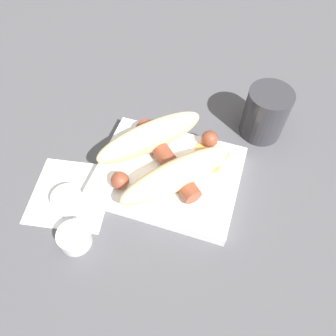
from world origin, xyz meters
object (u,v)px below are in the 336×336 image
at_px(food_tray, 168,175).
at_px(condiment_cup_far, 75,238).
at_px(bread_roll, 163,155).
at_px(condiment_cup_near, 69,201).
at_px(sausage, 167,159).
at_px(drink_glass, 265,113).

distance_m(food_tray, condiment_cup_far, 0.18).
distance_m(bread_roll, condiment_cup_near, 0.17).
bearing_deg(condiment_cup_near, sausage, 40.49).
relative_size(food_tray, sausage, 1.52).
bearing_deg(condiment_cup_far, condiment_cup_near, 125.39).
relative_size(food_tray, condiment_cup_far, 4.88).
distance_m(food_tray, bread_roll, 0.04).
bearing_deg(condiment_cup_far, bread_roll, 61.28).
bearing_deg(sausage, condiment_cup_near, -139.51).
xyz_separation_m(food_tray, condiment_cup_far, (-0.10, -0.15, 0.00)).
xyz_separation_m(sausage, condiment_cup_near, (-0.13, -0.11, -0.03)).
height_order(food_tray, condiment_cup_far, condiment_cup_far).
relative_size(bread_roll, condiment_cup_far, 4.78).
distance_m(bread_roll, sausage, 0.02).
height_order(condiment_cup_far, drink_glass, drink_glass).
distance_m(sausage, condiment_cup_far, 0.19).
distance_m(condiment_cup_near, condiment_cup_far, 0.06).
xyz_separation_m(bread_roll, drink_glass, (0.14, 0.15, -0.01)).
bearing_deg(sausage, drink_glass, 45.86).
height_order(food_tray, drink_glass, drink_glass).
bearing_deg(drink_glass, food_tray, -130.11).
relative_size(condiment_cup_near, drink_glass, 0.51).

